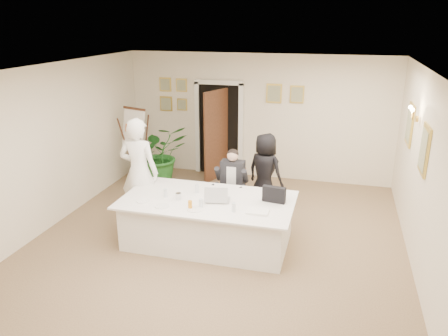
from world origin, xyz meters
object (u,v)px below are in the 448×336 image
Objects in this scene: conference_table at (208,221)px; laptop_bag at (274,194)px; flip_chart at (138,149)px; laptop at (218,192)px; standing_man at (139,172)px; seated_man at (232,184)px; oj_glass at (190,205)px; steel_jug at (178,196)px; paper_stack at (258,212)px; standing_woman at (265,172)px; potted_palm at (159,154)px.

laptop_bag is at bearing 9.03° from conference_table.
laptop is at bearing -42.30° from flip_chart.
conference_table is 1.54m from standing_man.
seated_man is at bearing 81.81° from laptop.
seated_man is at bearing 78.49° from oj_glass.
conference_table is at bearing 164.11° from standing_man.
oj_glass is 0.42m from steel_jug.
standing_man is 5.11× the size of laptop.
oj_glass is at bearing -44.31° from steel_jug.
standing_man reaches higher than laptop.
standing_man is at bearing 162.61° from paper_stack.
flip_chart is 5.12× the size of paper_stack.
standing_woman reaches higher than paper_stack.
standing_woman is 2.19m from oj_glass.
potted_palm is (-0.49, 2.00, -0.30)m from standing_man.
laptop_bag reaches higher than paper_stack.
steel_jug is at bearing 172.96° from paper_stack.
standing_woman is at bearing -17.42° from potted_palm.
steel_jug is at bearing -60.82° from potted_palm.
potted_palm is 3.84m from paper_stack.
paper_stack is (0.23, -1.92, 0.04)m from standing_woman.
seated_man is at bearing -157.69° from standing_man.
seated_man is 1.67m from standing_man.
standing_woman is 13.57× the size of steel_jug.
conference_table is 1.06m from seated_man.
laptop_bag is (2.90, -2.24, 0.24)m from potted_palm.
potted_palm is 4.07× the size of paper_stack.
standing_woman is 3.95× the size of laptop.
oj_glass is (-0.29, -1.44, 0.17)m from seated_man.
laptop_bag is 1.51m from steel_jug.
standing_woman is at bearing 62.67° from seated_man.
standing_man reaches higher than oj_glass.
standing_man is at bearing 149.90° from steel_jug.
standing_man is 17.55× the size of steel_jug.
seated_man is 3.68× the size of laptop_bag.
standing_man reaches higher than potted_palm.
seated_man is 2.45m from potted_palm.
oj_glass is (-1.01, -0.13, 0.05)m from paper_stack.
seated_man is 0.89× the size of standing_woman.
flip_chart reaches higher than seated_man.
potted_palm is 3.32m from oj_glass.
standing_man reaches higher than standing_woman.
conference_table is at bearing -163.49° from laptop_bag.
standing_woman is at bearing -148.27° from standing_man.
laptop_bag is at bearing 11.42° from steel_jug.
laptop is 0.64m from steel_jug.
laptop is (-0.46, -1.62, 0.17)m from standing_woman.
potted_palm is at bearing 156.76° from seated_man.
flip_chart reaches higher than steel_jug.
standing_man is at bearing -178.25° from laptop_bag.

